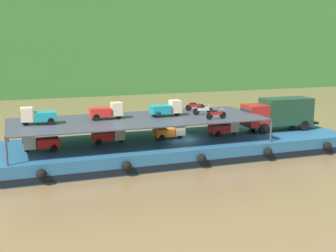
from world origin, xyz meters
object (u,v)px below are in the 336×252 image
motorcycle_upper_port (216,114)px  mini_truck_lower_fore (224,128)px  covered_lorry (279,113)px  mini_truck_upper_mid (107,111)px  cargo_barge (180,147)px  mini_truck_lower_mid (170,131)px  motorcycle_upper_stbd (195,106)px  mini_truck_upper_stern (38,116)px  mini_truck_lower_stern (40,142)px  motorcycle_upper_centre (203,110)px  mini_truck_lower_aft (109,135)px  mini_truck_upper_fore (166,108)px

motorcycle_upper_port → mini_truck_lower_fore: bearing=49.1°
covered_lorry → mini_truck_upper_mid: (-16.60, 0.58, 1.00)m
cargo_barge → mini_truck_lower_mid: 1.72m
mini_truck_upper_mid → motorcycle_upper_stbd: bearing=10.5°
mini_truck_lower_fore → covered_lorry: bearing=1.9°
mini_truck_upper_stern → motorcycle_upper_stbd: 14.51m
mini_truck_lower_mid → mini_truck_lower_fore: 5.22m
covered_lorry → mini_truck_lower_stern: 22.20m
motorcycle_upper_stbd → motorcycle_upper_centre: bearing=-96.1°
mini_truck_upper_stern → motorcycle_upper_stbd: (14.36, 2.12, -0.26)m
cargo_barge → mini_truck_upper_mid: bearing=172.9°
covered_lorry → mini_truck_lower_fore: bearing=-178.1°
mini_truck_lower_aft → motorcycle_upper_port: (8.57, -2.80, 1.74)m
mini_truck_lower_stern → mini_truck_lower_aft: 5.70m
cargo_barge → motorcycle_upper_stbd: size_ratio=16.04×
mini_truck_lower_mid → mini_truck_upper_mid: (-5.45, 0.53, 2.00)m
motorcycle_upper_centre → motorcycle_upper_stbd: bearing=83.9°
mini_truck_lower_stern → mini_truck_lower_aft: bearing=8.9°
mini_truck_upper_fore → mini_truck_lower_fore: bearing=-4.5°
mini_truck_upper_stern → motorcycle_upper_centre: 14.11m
cargo_barge → mini_truck_lower_stern: size_ratio=11.00×
mini_truck_lower_fore → motorcycle_upper_port: (-2.04, -2.35, 1.74)m
mini_truck_upper_stern → mini_truck_upper_mid: bearing=5.0°
motorcycle_upper_centre → mini_truck_upper_mid: bearing=175.0°
covered_lorry → mini_truck_lower_mid: bearing=179.7°
mini_truck_lower_fore → mini_truck_upper_fore: mini_truck_upper_fore is taller
motorcycle_upper_port → motorcycle_upper_stbd: size_ratio=1.00×
mini_truck_lower_aft → covered_lorry: bearing=-0.9°
mini_truck_lower_fore → mini_truck_upper_mid: (-10.67, 0.78, 2.00)m
mini_truck_lower_stern → mini_truck_lower_fore: same height
mini_truck_upper_mid → cargo_barge: bearing=-7.1°
covered_lorry → mini_truck_lower_stern: (-22.17, -0.63, -1.00)m
mini_truck_lower_fore → motorcycle_upper_stbd: size_ratio=1.46×
mini_truck_upper_stern → mini_truck_upper_fore: same height
cargo_barge → mini_truck_lower_aft: bearing=175.9°
mini_truck_lower_mid → motorcycle_upper_port: (3.18, -2.60, 1.74)m
mini_truck_upper_stern → motorcycle_upper_port: size_ratio=1.47×
cargo_barge → mini_truck_lower_aft: size_ratio=10.98×
mini_truck_upper_mid → mini_truck_upper_fore: 5.19m
mini_truck_upper_stern → mini_truck_upper_fore: size_ratio=1.01×
mini_truck_lower_aft → motorcycle_upper_port: motorcycle_upper_port is taller
covered_lorry → mini_truck_lower_fore: size_ratio=2.84×
covered_lorry → motorcycle_upper_centre: 8.12m
motorcycle_upper_port → motorcycle_upper_stbd: 4.77m
covered_lorry → motorcycle_upper_port: covered_lorry is taller
covered_lorry → mini_truck_lower_aft: size_ratio=2.85×
motorcycle_upper_port → motorcycle_upper_stbd: (0.14, 4.76, 0.00)m
mini_truck_upper_mid → mini_truck_lower_stern: bearing=-167.7°
cargo_barge → covered_lorry: 10.54m
covered_lorry → mini_truck_upper_mid: bearing=178.0°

